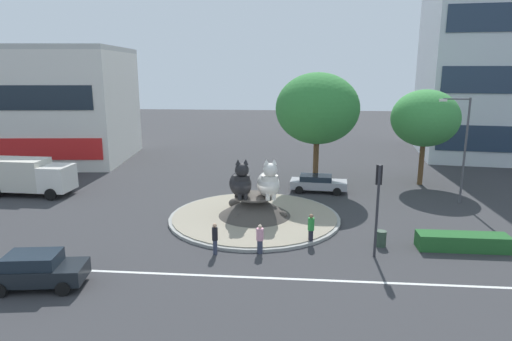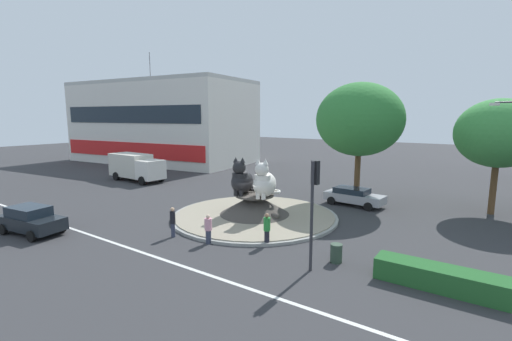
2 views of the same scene
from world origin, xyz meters
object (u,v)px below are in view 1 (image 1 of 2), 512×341
object	(u,v)px
litter_bin	(381,239)
broadleaf_tree_behind_island	(317,109)
pedestrian_green_shirt	(311,228)
cat_statue_white	(269,183)
sedan_on_far_lane	(318,183)
streetlight_arm	(462,144)
traffic_light_mast	(378,193)
pedestrian_black_shirt	(215,238)
delivery_box_truck	(27,175)
pedestrian_pink_shirt	(260,238)
hatchback_near_shophouse	(37,270)
cat_statue_black	(241,182)
second_tree_near_tower	(425,118)

from	to	relation	value
litter_bin	broadleaf_tree_behind_island	bearing A→B (deg)	104.60
broadleaf_tree_behind_island	pedestrian_green_shirt	world-z (taller)	broadleaf_tree_behind_island
cat_statue_white	pedestrian_green_shirt	xyz separation A→B (m)	(2.64, -3.77, -1.62)
sedan_on_far_lane	litter_bin	distance (m)	11.49
streetlight_arm	traffic_light_mast	bearing A→B (deg)	57.04
pedestrian_black_shirt	delivery_box_truck	size ratio (longest dim) A/B	0.25
pedestrian_pink_shirt	sedan_on_far_lane	bearing A→B (deg)	-64.88
traffic_light_mast	hatchback_near_shophouse	distance (m)	16.82
traffic_light_mast	hatchback_near_shophouse	xyz separation A→B (m)	(-15.88, -4.87, -2.63)
cat_statue_black	streetlight_arm	size ratio (longest dim) A/B	0.36
streetlight_arm	delivery_box_truck	bearing A→B (deg)	5.25
cat_statue_black	delivery_box_truck	size ratio (longest dim) A/B	0.40
second_tree_near_tower	sedan_on_far_lane	world-z (taller)	second_tree_near_tower
delivery_box_truck	second_tree_near_tower	bearing A→B (deg)	12.96
second_tree_near_tower	pedestrian_green_shirt	size ratio (longest dim) A/B	4.57
second_tree_near_tower	pedestrian_green_shirt	distance (m)	17.95
second_tree_near_tower	sedan_on_far_lane	size ratio (longest dim) A/B	1.74
streetlight_arm	delivery_box_truck	world-z (taller)	streetlight_arm
streetlight_arm	litter_bin	xyz separation A→B (m)	(-7.16, -8.94, -4.02)
streetlight_arm	pedestrian_green_shirt	world-z (taller)	streetlight_arm
streetlight_arm	pedestrian_green_shirt	size ratio (longest dim) A/B	4.38
traffic_light_mast	pedestrian_pink_shirt	xyz separation A→B (m)	(-6.11, -0.17, -2.63)
broadleaf_tree_behind_island	pedestrian_black_shirt	xyz separation A→B (m)	(-5.90, -14.16, -5.68)
streetlight_arm	pedestrian_black_shirt	size ratio (longest dim) A/B	4.43
streetlight_arm	pedestrian_pink_shirt	xyz separation A→B (m)	(-13.86, -10.51, -3.63)
streetlight_arm	sedan_on_far_lane	bearing A→B (deg)	-7.98
hatchback_near_shophouse	delivery_box_truck	xyz separation A→B (m)	(-9.45, 14.44, 0.73)
second_tree_near_tower	litter_bin	xyz separation A→B (m)	(-5.89, -14.26, -5.26)
broadleaf_tree_behind_island	streetlight_arm	world-z (taller)	broadleaf_tree_behind_island
sedan_on_far_lane	litter_bin	bearing A→B (deg)	-69.82
broadleaf_tree_behind_island	streetlight_arm	size ratio (longest dim) A/B	1.22
sedan_on_far_lane	cat_statue_black	bearing A→B (deg)	-121.22
second_tree_near_tower	hatchback_near_shophouse	bearing A→B (deg)	-137.47
streetlight_arm	pedestrian_black_shirt	bearing A→B (deg)	37.75
streetlight_arm	cat_statue_black	bearing A→B (deg)	22.42
broadleaf_tree_behind_island	streetlight_arm	distance (m)	11.06
pedestrian_pink_shirt	delivery_box_truck	size ratio (longest dim) A/B	0.23
traffic_light_mast	delivery_box_truck	distance (m)	27.15
broadleaf_tree_behind_island	pedestrian_green_shirt	xyz separation A→B (m)	(-0.74, -12.21, -5.69)
broadleaf_tree_behind_island	second_tree_near_tower	world-z (taller)	broadleaf_tree_behind_island
delivery_box_truck	litter_bin	world-z (taller)	delivery_box_truck
cat_statue_white	cat_statue_black	bearing A→B (deg)	-103.73
cat_statue_white	pedestrian_black_shirt	size ratio (longest dim) A/B	1.56
broadleaf_tree_behind_island	pedestrian_black_shirt	distance (m)	16.36
broadleaf_tree_behind_island	sedan_on_far_lane	distance (m)	5.99
pedestrian_black_shirt	sedan_on_far_lane	size ratio (longest dim) A/B	0.38
traffic_light_mast	litter_bin	size ratio (longest dim) A/B	5.53
pedestrian_black_shirt	streetlight_arm	bearing A→B (deg)	134.63
pedestrian_green_shirt	traffic_light_mast	bearing A→B (deg)	99.32
second_tree_near_tower	streetlight_arm	xyz separation A→B (m)	(1.27, -5.32, -1.24)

